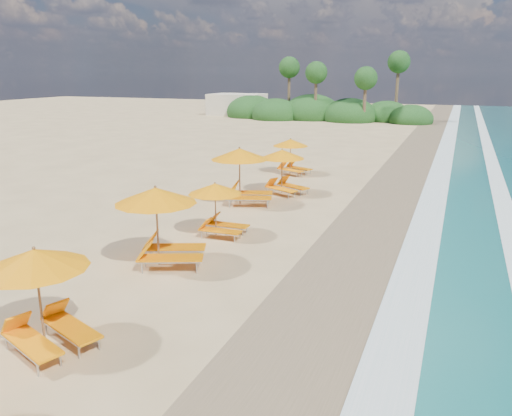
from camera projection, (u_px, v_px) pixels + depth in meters
ground at (256, 241)px, 18.04m from camera, size 160.00×160.00×0.00m
wet_sand at (369, 255)px, 16.60m from camera, size 4.00×160.00×0.01m
surf_foam at (458, 266)px, 15.63m from camera, size 4.00×160.00×0.01m
station_1 at (43, 293)px, 10.79m from camera, size 2.94×2.89×2.28m
station_2 at (163, 221)px, 15.46m from camera, size 3.29×3.26×2.53m
station_3 at (219, 206)px, 18.33m from camera, size 2.18×2.02×1.99m
station_4 at (244, 172)px, 22.64m from camera, size 3.30×3.23×2.60m
station_5 at (284, 169)px, 24.57m from camera, size 2.92×2.91×2.22m
station_6 at (292, 154)px, 29.30m from camera, size 2.70×2.67×2.09m
treeline at (319, 111)px, 62.12m from camera, size 25.80×8.80×9.74m
beach_building at (237, 104)px, 68.57m from camera, size 7.00×5.00×2.80m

